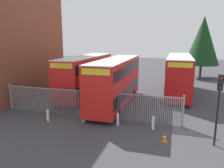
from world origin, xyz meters
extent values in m
plane|color=#3D3D42|center=(0.00, 8.00, 0.00)|extent=(100.00, 100.00, 0.00)
cube|color=brown|center=(-12.10, 3.55, 5.92)|extent=(6.27, 14.91, 11.85)
cylinder|color=gray|center=(-8.41, 0.00, 1.10)|extent=(0.06, 0.06, 2.20)
cylinder|color=gray|center=(-8.27, 0.00, 1.10)|extent=(0.06, 0.06, 2.20)
cylinder|color=gray|center=(-8.13, 0.00, 1.10)|extent=(0.06, 0.06, 2.20)
cylinder|color=gray|center=(-7.99, 0.00, 1.10)|extent=(0.06, 0.06, 2.20)
cylinder|color=gray|center=(-7.85, 0.00, 1.10)|extent=(0.06, 0.06, 2.20)
cylinder|color=gray|center=(-7.71, 0.00, 1.10)|extent=(0.06, 0.06, 2.20)
cylinder|color=gray|center=(-7.57, 0.00, 1.10)|extent=(0.06, 0.06, 2.20)
cylinder|color=gray|center=(-7.43, 0.00, 1.10)|extent=(0.06, 0.06, 2.20)
cylinder|color=gray|center=(-7.29, 0.00, 1.10)|extent=(0.06, 0.06, 2.20)
cylinder|color=gray|center=(-7.14, 0.00, 1.10)|extent=(0.06, 0.06, 2.20)
cylinder|color=gray|center=(-7.00, 0.00, 1.10)|extent=(0.06, 0.06, 2.20)
cylinder|color=gray|center=(-6.86, 0.00, 1.10)|extent=(0.06, 0.06, 2.20)
cylinder|color=gray|center=(-6.72, 0.00, 1.10)|extent=(0.06, 0.06, 2.20)
cylinder|color=gray|center=(-6.58, 0.00, 1.10)|extent=(0.06, 0.06, 2.20)
cylinder|color=gray|center=(-6.44, 0.00, 1.10)|extent=(0.06, 0.06, 2.20)
cylinder|color=gray|center=(-6.30, 0.00, 1.10)|extent=(0.06, 0.06, 2.20)
cylinder|color=gray|center=(-6.16, 0.00, 1.10)|extent=(0.06, 0.06, 2.20)
cylinder|color=gray|center=(-6.02, 0.00, 1.10)|extent=(0.06, 0.06, 2.20)
cylinder|color=gray|center=(-5.88, 0.00, 1.10)|extent=(0.06, 0.06, 2.20)
cylinder|color=gray|center=(-5.74, 0.00, 1.10)|extent=(0.06, 0.06, 2.20)
cylinder|color=gray|center=(-5.60, 0.00, 1.10)|extent=(0.06, 0.06, 2.20)
cylinder|color=gray|center=(-5.46, 0.00, 1.10)|extent=(0.06, 0.06, 2.20)
cylinder|color=gray|center=(-5.32, 0.00, 1.10)|extent=(0.06, 0.06, 2.20)
cylinder|color=gray|center=(-5.18, 0.00, 1.10)|extent=(0.06, 0.06, 2.20)
cylinder|color=gray|center=(-5.04, 0.00, 1.10)|extent=(0.06, 0.06, 2.20)
cylinder|color=gray|center=(-4.89, 0.00, 1.10)|extent=(0.06, 0.06, 2.20)
cylinder|color=gray|center=(-4.75, 0.00, 1.10)|extent=(0.06, 0.06, 2.20)
cylinder|color=gray|center=(-4.61, 0.00, 1.10)|extent=(0.06, 0.06, 2.20)
cylinder|color=gray|center=(-4.47, 0.00, 1.10)|extent=(0.06, 0.06, 2.20)
cylinder|color=gray|center=(-4.33, 0.00, 1.10)|extent=(0.06, 0.06, 2.20)
cylinder|color=gray|center=(-4.19, 0.00, 1.10)|extent=(0.06, 0.06, 2.20)
cylinder|color=gray|center=(-4.05, 0.00, 1.10)|extent=(0.06, 0.06, 2.20)
cylinder|color=gray|center=(-3.91, 0.00, 1.10)|extent=(0.06, 0.06, 2.20)
cylinder|color=gray|center=(-3.77, 0.00, 1.10)|extent=(0.06, 0.06, 2.20)
cylinder|color=gray|center=(-3.63, 0.00, 1.10)|extent=(0.06, 0.06, 2.20)
cylinder|color=gray|center=(-3.49, 0.00, 1.10)|extent=(0.06, 0.06, 2.20)
cylinder|color=gray|center=(-3.35, 0.00, 1.10)|extent=(0.06, 0.06, 2.20)
cylinder|color=gray|center=(-3.21, 0.00, 1.10)|extent=(0.06, 0.06, 2.20)
cylinder|color=gray|center=(-3.07, 0.00, 1.10)|extent=(0.06, 0.06, 2.20)
cylinder|color=gray|center=(-2.93, 0.00, 1.10)|extent=(0.06, 0.06, 2.20)
cylinder|color=gray|center=(-2.79, 0.00, 1.10)|extent=(0.06, 0.06, 2.20)
cylinder|color=gray|center=(-2.64, 0.00, 1.10)|extent=(0.06, 0.06, 2.20)
cylinder|color=gray|center=(-2.50, 0.00, 1.10)|extent=(0.06, 0.06, 2.20)
cylinder|color=gray|center=(-2.36, 0.00, 1.10)|extent=(0.06, 0.06, 2.20)
cylinder|color=gray|center=(-2.22, 0.00, 1.10)|extent=(0.06, 0.06, 2.20)
cylinder|color=gray|center=(-2.08, 0.00, 1.10)|extent=(0.06, 0.06, 2.20)
cylinder|color=gray|center=(-1.94, 0.00, 1.10)|extent=(0.06, 0.06, 2.20)
cylinder|color=gray|center=(-1.80, 0.00, 1.10)|extent=(0.06, 0.06, 2.20)
cylinder|color=gray|center=(-1.66, 0.00, 1.10)|extent=(0.06, 0.06, 2.20)
cylinder|color=gray|center=(-1.52, 0.00, 1.10)|extent=(0.06, 0.06, 2.20)
cylinder|color=gray|center=(-1.38, 0.00, 1.10)|extent=(0.06, 0.06, 2.20)
cylinder|color=gray|center=(-1.24, 0.00, 1.10)|extent=(0.06, 0.06, 2.20)
cylinder|color=gray|center=(-1.10, 0.00, 1.10)|extent=(0.06, 0.06, 2.20)
cylinder|color=gray|center=(-0.96, 0.00, 1.10)|extent=(0.06, 0.06, 2.20)
cylinder|color=gray|center=(-0.82, 0.00, 1.10)|extent=(0.06, 0.06, 2.20)
cylinder|color=gray|center=(-0.68, 0.00, 1.10)|extent=(0.06, 0.06, 2.20)
cylinder|color=gray|center=(-0.54, 0.00, 1.10)|extent=(0.06, 0.06, 2.20)
cylinder|color=gray|center=(-0.39, 0.00, 1.10)|extent=(0.06, 0.06, 2.20)
cylinder|color=gray|center=(-0.25, 0.00, 1.10)|extent=(0.06, 0.06, 2.20)
cylinder|color=gray|center=(-0.11, 0.00, 1.10)|extent=(0.06, 0.06, 2.20)
cylinder|color=gray|center=(0.03, 0.00, 1.10)|extent=(0.06, 0.06, 2.20)
cylinder|color=gray|center=(0.17, 0.00, 1.10)|extent=(0.06, 0.06, 2.20)
cylinder|color=gray|center=(0.31, 0.00, 1.10)|extent=(0.06, 0.06, 2.20)
cylinder|color=gray|center=(0.45, 0.00, 1.10)|extent=(0.06, 0.06, 2.20)
cylinder|color=gray|center=(0.59, 0.00, 1.10)|extent=(0.06, 0.06, 2.20)
cylinder|color=gray|center=(0.73, 0.00, 1.10)|extent=(0.06, 0.06, 2.20)
cylinder|color=gray|center=(0.87, 0.00, 1.10)|extent=(0.06, 0.06, 2.20)
cylinder|color=gray|center=(1.01, 0.00, 1.10)|extent=(0.06, 0.06, 2.20)
cylinder|color=gray|center=(1.15, 0.00, 1.10)|extent=(0.06, 0.06, 2.20)
cylinder|color=gray|center=(1.29, 0.00, 1.10)|extent=(0.06, 0.06, 2.20)
cylinder|color=gray|center=(1.43, 0.00, 1.10)|extent=(0.06, 0.06, 2.20)
cylinder|color=gray|center=(1.57, 0.00, 1.10)|extent=(0.06, 0.06, 2.20)
cylinder|color=gray|center=(1.72, 0.00, 1.10)|extent=(0.06, 0.06, 2.20)
cylinder|color=gray|center=(1.86, 0.00, 1.10)|extent=(0.06, 0.06, 2.20)
cylinder|color=gray|center=(2.00, 0.00, 1.10)|extent=(0.06, 0.06, 2.20)
cylinder|color=gray|center=(2.14, 0.00, 1.10)|extent=(0.06, 0.06, 2.20)
cylinder|color=gray|center=(2.28, 0.00, 1.10)|extent=(0.06, 0.06, 2.20)
cylinder|color=gray|center=(2.42, 0.00, 1.10)|extent=(0.06, 0.06, 2.20)
cylinder|color=gray|center=(2.56, 0.00, 1.10)|extent=(0.06, 0.06, 2.20)
cylinder|color=gray|center=(2.70, 0.00, 1.10)|extent=(0.06, 0.06, 2.20)
cylinder|color=gray|center=(2.84, 0.00, 1.10)|extent=(0.06, 0.06, 2.20)
cylinder|color=gray|center=(2.98, 0.00, 1.10)|extent=(0.06, 0.06, 2.20)
cylinder|color=gray|center=(3.12, 0.00, 1.10)|extent=(0.06, 0.06, 2.20)
cylinder|color=gray|center=(3.26, 0.00, 1.10)|extent=(0.06, 0.06, 2.20)
cylinder|color=gray|center=(3.40, 0.00, 1.10)|extent=(0.06, 0.06, 2.20)
cylinder|color=gray|center=(3.54, 0.00, 1.10)|extent=(0.06, 0.06, 2.20)
cylinder|color=gray|center=(3.68, 0.00, 1.10)|extent=(0.06, 0.06, 2.20)
cylinder|color=gray|center=(3.82, 0.00, 1.10)|extent=(0.06, 0.06, 2.20)
cylinder|color=gray|center=(3.97, 0.00, 1.10)|extent=(0.06, 0.06, 2.20)
cylinder|color=gray|center=(4.11, 0.00, 1.10)|extent=(0.06, 0.06, 2.20)
cylinder|color=gray|center=(4.25, 0.00, 1.10)|extent=(0.06, 0.06, 2.20)
cylinder|color=gray|center=(4.39, 0.00, 1.10)|extent=(0.06, 0.06, 2.20)
cylinder|color=gray|center=(4.53, 0.00, 1.10)|extent=(0.06, 0.06, 2.20)
cylinder|color=gray|center=(4.67, 0.00, 1.10)|extent=(0.06, 0.06, 2.20)
cylinder|color=gray|center=(4.81, 0.00, 1.10)|extent=(0.06, 0.06, 2.20)
cylinder|color=gray|center=(4.95, 0.00, 1.10)|extent=(0.06, 0.06, 2.20)
cylinder|color=gray|center=(5.09, 0.00, 1.10)|extent=(0.06, 0.06, 2.20)
cylinder|color=gray|center=(5.23, 0.00, 1.10)|extent=(0.06, 0.06, 2.20)
cylinder|color=gray|center=(5.37, 0.00, 1.10)|extent=(0.06, 0.06, 2.20)
cylinder|color=gray|center=(5.51, 0.00, 1.10)|extent=(0.06, 0.06, 2.20)
cylinder|color=gray|center=(5.65, 0.00, 1.10)|extent=(0.06, 0.06, 2.20)
cylinder|color=gray|center=(5.79, 0.00, 1.10)|extent=(0.06, 0.06, 2.20)
cylinder|color=gray|center=(5.93, 0.00, 1.10)|extent=(0.06, 0.06, 2.20)
cylinder|color=gray|center=(6.07, 0.00, 1.10)|extent=(0.06, 0.06, 2.20)
cylinder|color=gray|center=(6.22, 0.00, 1.10)|extent=(0.06, 0.06, 2.20)
cylinder|color=gray|center=(6.36, 0.00, 1.10)|extent=(0.06, 0.06, 2.20)
cylinder|color=gray|center=(6.50, 0.00, 1.10)|extent=(0.06, 0.06, 2.20)
cylinder|color=gray|center=(-0.96, 0.00, 2.12)|extent=(14.91, 0.07, 0.07)
cylinder|color=gray|center=(-8.41, 0.00, 1.18)|extent=(0.14, 0.14, 2.35)
cylinder|color=gray|center=(6.50, 0.00, 1.18)|extent=(0.14, 0.14, 2.35)
cube|color=red|center=(0.44, 3.81, 2.35)|extent=(2.50, 10.80, 4.00)
cube|color=black|center=(0.44, 3.81, 1.55)|extent=(2.54, 10.37, 0.90)
cube|color=black|center=(0.44, 3.81, 3.55)|extent=(2.54, 10.37, 0.90)
cube|color=yellow|center=(0.44, -1.54, 4.00)|extent=(2.12, 0.12, 0.44)
cube|color=silver|center=(0.44, 3.81, 4.38)|extent=(2.50, 10.80, 0.08)
cylinder|color=black|center=(-0.66, 0.46, 0.52)|extent=(0.30, 1.04, 1.04)
cylinder|color=black|center=(1.54, 0.46, 0.52)|extent=(0.30, 1.04, 1.04)
cylinder|color=black|center=(-0.66, 6.78, 0.52)|extent=(0.30, 1.04, 1.04)
cylinder|color=black|center=(1.54, 6.78, 0.52)|extent=(0.30, 1.04, 1.04)
cube|color=red|center=(-3.63, 6.24, 2.35)|extent=(2.50, 10.80, 4.00)
cube|color=black|center=(-3.63, 6.24, 1.55)|extent=(2.54, 10.37, 0.90)
cube|color=black|center=(-3.63, 6.24, 3.55)|extent=(2.54, 10.37, 0.90)
cube|color=yellow|center=(-3.63, 0.89, 4.00)|extent=(2.12, 0.12, 0.44)
cube|color=silver|center=(-3.63, 6.24, 4.38)|extent=(2.50, 10.80, 0.08)
cylinder|color=black|center=(-4.73, 2.89, 0.52)|extent=(0.30, 1.04, 1.04)
cylinder|color=black|center=(-2.53, 2.89, 0.52)|extent=(0.30, 1.04, 1.04)
cylinder|color=black|center=(-4.73, 9.21, 0.52)|extent=(0.30, 1.04, 1.04)
cylinder|color=black|center=(-2.53, 9.21, 0.52)|extent=(0.30, 1.04, 1.04)
cube|color=red|center=(6.16, 9.73, 2.35)|extent=(2.50, 10.80, 4.00)
cube|color=black|center=(6.16, 9.73, 1.55)|extent=(2.54, 10.37, 0.90)
cube|color=black|center=(6.16, 9.73, 3.55)|extent=(2.54, 10.37, 0.90)
cube|color=yellow|center=(6.16, 4.38, 4.00)|extent=(2.12, 0.12, 0.44)
cube|color=silver|center=(6.16, 9.73, 4.38)|extent=(2.50, 10.80, 0.08)
cylinder|color=black|center=(5.06, 6.38, 0.52)|extent=(0.30, 1.04, 1.04)
cylinder|color=black|center=(7.26, 6.38, 0.52)|extent=(0.30, 1.04, 1.04)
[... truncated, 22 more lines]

